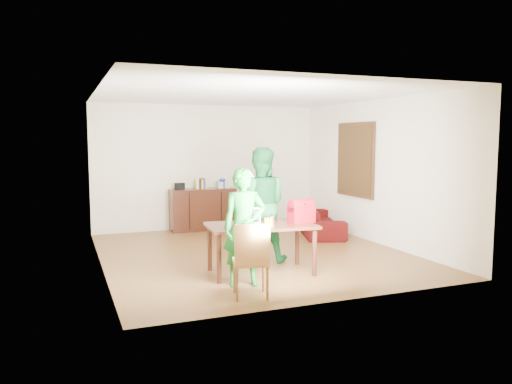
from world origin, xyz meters
name	(u,v)px	position (x,y,z in m)	size (l,w,h in m)	color
room	(251,177)	(0.01, 0.13, 1.31)	(5.20, 5.70, 2.90)	#4A2912
table	(261,230)	(-0.35, -1.23, 0.64)	(1.63, 1.03, 0.73)	black
chair	(251,275)	(-0.89, -2.21, 0.28)	(0.52, 0.50, 0.95)	brown
person_near	(244,227)	(-0.79, -1.70, 0.79)	(0.58, 0.38, 1.58)	#15601D
person_far	(260,205)	(-0.08, -0.51, 0.91)	(0.89, 0.69, 1.83)	#145B26
laptop	(249,223)	(-0.55, -1.28, 0.77)	(0.40, 0.33, 0.24)	white
bananas	(269,226)	(-0.38, -1.56, 0.76)	(0.16, 0.10, 0.06)	yellow
bottle	(272,221)	(-0.32, -1.55, 0.82)	(0.06, 0.06, 0.19)	#612616
red_bag	(301,213)	(0.27, -1.29, 0.86)	(0.37, 0.22, 0.28)	maroon
sofa	(319,220)	(1.95, 1.21, 0.28)	(1.92, 0.75, 0.56)	#37070A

